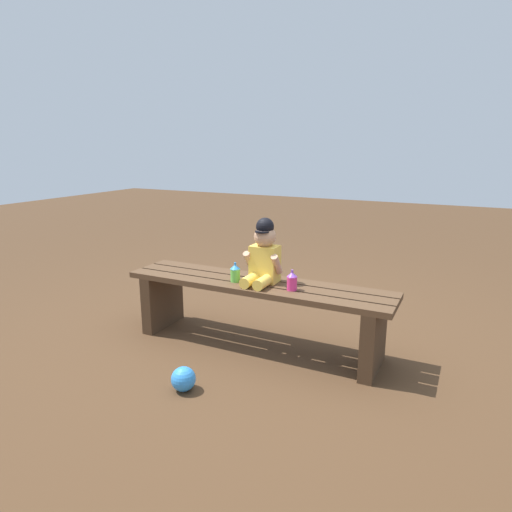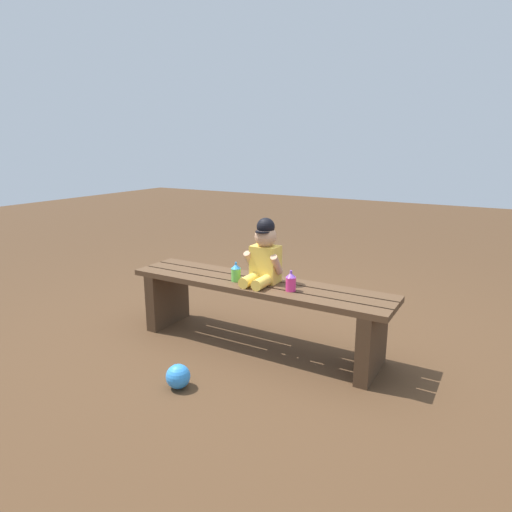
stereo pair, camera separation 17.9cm
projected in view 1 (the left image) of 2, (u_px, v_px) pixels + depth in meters
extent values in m
plane|color=#4C331E|center=(256.00, 345.00, 2.91)|extent=(16.00, 16.00, 0.00)
cube|color=#513823|center=(247.00, 290.00, 2.69)|extent=(1.73, 0.12, 0.04)
cube|color=#513823|center=(256.00, 284.00, 2.80)|extent=(1.73, 0.12, 0.04)
cube|color=#513823|center=(265.00, 279.00, 2.92)|extent=(1.73, 0.12, 0.04)
cube|color=#452F1E|center=(163.00, 299.00, 3.18)|extent=(0.08, 0.38, 0.40)
cube|color=#452F1E|center=(374.00, 338.00, 2.54)|extent=(0.08, 0.38, 0.40)
cube|color=#F2C64C|center=(265.00, 264.00, 2.78)|extent=(0.17, 0.12, 0.23)
sphere|color=tan|center=(265.00, 237.00, 2.74)|extent=(0.14, 0.14, 0.14)
cylinder|color=black|center=(262.00, 232.00, 2.70)|extent=(0.09, 0.09, 0.01)
sphere|color=black|center=(265.00, 227.00, 2.72)|extent=(0.11, 0.11, 0.11)
cylinder|color=#FED050|center=(250.00, 280.00, 2.71)|extent=(0.07, 0.16, 0.07)
cylinder|color=#FED050|center=(263.00, 282.00, 2.68)|extent=(0.07, 0.16, 0.07)
cylinder|color=tan|center=(249.00, 261.00, 2.79)|extent=(0.04, 0.12, 0.14)
cylinder|color=tan|center=(277.00, 264.00, 2.71)|extent=(0.04, 0.12, 0.14)
cylinder|color=#66CC4C|center=(235.00, 275.00, 2.79)|extent=(0.06, 0.06, 0.09)
cone|color=#338CE5|center=(235.00, 267.00, 2.78)|extent=(0.06, 0.06, 0.03)
cylinder|color=#338CE5|center=(235.00, 264.00, 2.78)|extent=(0.01, 0.01, 0.02)
cylinder|color=#E5337F|center=(292.00, 283.00, 2.63)|extent=(0.06, 0.06, 0.09)
cone|color=#8C4CCC|center=(292.00, 274.00, 2.62)|extent=(0.06, 0.06, 0.03)
cylinder|color=#8C4CCC|center=(292.00, 271.00, 2.61)|extent=(0.01, 0.01, 0.02)
sphere|color=#338CE5|center=(183.00, 379.00, 2.36)|extent=(0.13, 0.13, 0.13)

